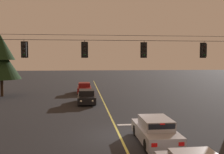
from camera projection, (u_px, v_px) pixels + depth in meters
ground_plane at (119, 135)px, 15.34m from camera, size 180.00×180.00×0.00m
lane_centre_stripe at (106, 107)px, 24.28m from camera, size 0.14×60.00×0.01m
stop_bar_paint at (141, 124)px, 17.95m from camera, size 3.40×0.36×0.01m
signal_span_assembly at (114, 70)px, 18.07m from camera, size 20.13×0.32×7.26m
traffic_light_leftmost at (24, 49)px, 17.28m from camera, size 0.48×0.41×1.22m
traffic_light_left_inner at (85, 50)px, 17.73m from camera, size 0.48×0.41×1.22m
traffic_light_centre at (144, 50)px, 18.20m from camera, size 0.48×0.41×1.22m
traffic_light_right_inner at (204, 50)px, 18.69m from camera, size 0.48×0.41×1.22m
car_waiting_near_lane at (155, 131)px, 13.96m from camera, size 1.80×4.33×1.39m
car_oncoming_lead at (87, 97)px, 26.57m from camera, size 1.80×4.42×1.39m
car_oncoming_trailing at (84, 88)px, 34.59m from camera, size 1.80×4.42×1.39m
tree_verge_far at (1, 59)px, 31.14m from camera, size 4.69×4.69×7.51m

